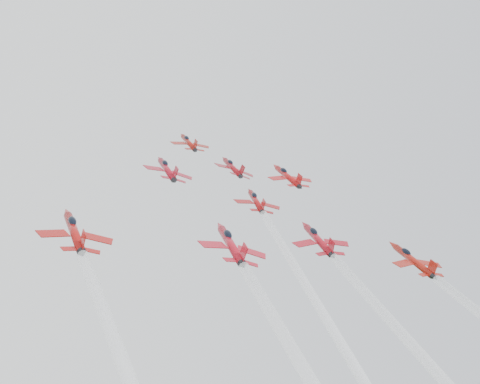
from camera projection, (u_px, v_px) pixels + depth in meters
name	position (u px, v px, depth m)	size (l,w,h in m)	color
jet_lead	(189.00, 142.00, 140.58)	(8.56, 10.34, 8.42)	maroon
jet_row2_left	(167.00, 169.00, 119.59)	(9.40, 11.35, 9.24)	maroon
jet_row2_center	(232.00, 167.00, 131.56)	(8.64, 10.44, 8.50)	maroon
jet_row2_right	(287.00, 176.00, 135.86)	(9.68, 11.69, 9.52)	#AD1011
jet_center	(369.00, 333.00, 80.01)	(8.40, 71.74, 58.66)	maroon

